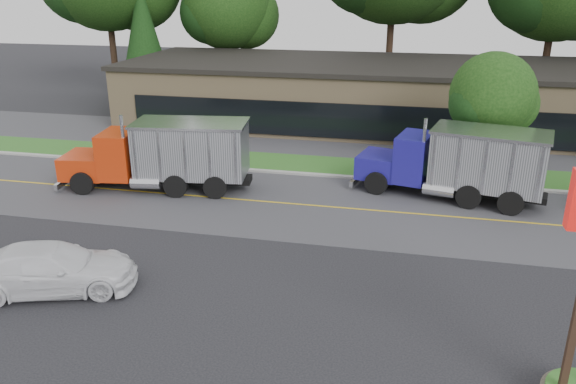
% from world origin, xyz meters
% --- Properties ---
extents(ground, '(140.00, 140.00, 0.00)m').
position_xyz_m(ground, '(0.00, 0.00, 0.00)').
color(ground, '#2F2F33').
rests_on(ground, ground).
extents(road, '(60.00, 8.00, 0.02)m').
position_xyz_m(road, '(0.00, 9.00, 0.00)').
color(road, '#535358').
rests_on(road, ground).
extents(center_line, '(60.00, 0.12, 0.01)m').
position_xyz_m(center_line, '(0.00, 9.00, 0.00)').
color(center_line, gold).
rests_on(center_line, ground).
extents(curb, '(60.00, 0.30, 0.12)m').
position_xyz_m(curb, '(0.00, 13.20, 0.00)').
color(curb, '#9E9E99').
rests_on(curb, ground).
extents(grass_verge, '(60.00, 3.40, 0.03)m').
position_xyz_m(grass_verge, '(0.00, 15.00, 0.00)').
color(grass_verge, '#2B6522').
rests_on(grass_verge, ground).
extents(far_parking, '(60.00, 7.00, 0.02)m').
position_xyz_m(far_parking, '(0.00, 20.00, 0.00)').
color(far_parking, '#535358').
rests_on(far_parking, ground).
extents(strip_mall, '(32.00, 12.00, 4.00)m').
position_xyz_m(strip_mall, '(2.00, 26.00, 2.00)').
color(strip_mall, tan).
rests_on(strip_mall, ground).
extents(tree_far_b, '(8.18, 7.70, 11.66)m').
position_xyz_m(tree_far_b, '(-9.88, 34.10, 7.44)').
color(tree_far_b, '#382619').
rests_on(tree_far_b, ground).
extents(evergreen_left, '(4.37, 4.37, 9.92)m').
position_xyz_m(evergreen_left, '(-16.00, 30.00, 5.45)').
color(evergreen_left, '#382619').
rests_on(evergreen_left, ground).
extents(tree_verge, '(4.49, 4.23, 6.41)m').
position_xyz_m(tree_verge, '(10.07, 15.05, 4.08)').
color(tree_verge, '#382619').
rests_on(tree_verge, ground).
extents(dump_truck_red, '(9.29, 3.72, 3.36)m').
position_xyz_m(dump_truck_red, '(-5.27, 9.74, 1.81)').
color(dump_truck_red, black).
rests_on(dump_truck_red, ground).
extents(dump_truck_blue, '(8.79, 4.33, 3.36)m').
position_xyz_m(dump_truck_blue, '(8.51, 11.45, 1.81)').
color(dump_truck_blue, black).
rests_on(dump_truck_blue, ground).
extents(rally_car, '(5.80, 3.80, 1.56)m').
position_xyz_m(rally_car, '(-5.00, -0.13, 0.78)').
color(rally_car, silver).
rests_on(rally_car, ground).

